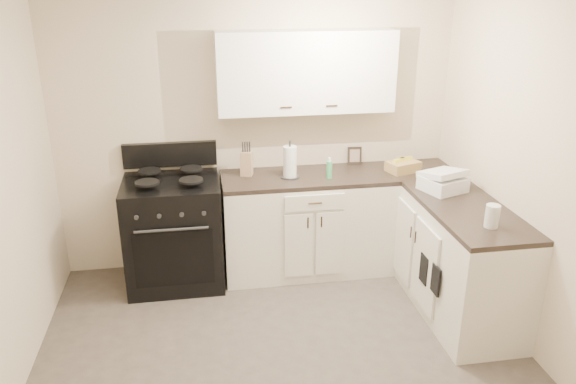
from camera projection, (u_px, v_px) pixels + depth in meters
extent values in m
plane|color=#473F38|center=(289.00, 375.00, 3.93)|extent=(3.60, 3.60, 0.00)
plane|color=beige|center=(257.00, 135.00, 5.14)|extent=(3.60, 0.00, 3.60)
plane|color=beige|center=(553.00, 194.00, 3.76)|extent=(0.00, 3.60, 3.60)
cube|color=silver|center=(307.00, 225.00, 5.22)|extent=(1.55, 0.60, 0.90)
cube|color=silver|center=(446.00, 248.00, 4.79)|extent=(0.60, 1.90, 0.90)
cube|color=black|center=(308.00, 177.00, 5.05)|extent=(1.55, 0.60, 0.04)
cube|color=black|center=(451.00, 196.00, 4.62)|extent=(0.60, 1.90, 0.04)
cube|color=white|center=(306.00, 72.00, 4.86)|extent=(1.55, 0.30, 0.70)
cube|color=black|center=(175.00, 234.00, 5.01)|extent=(0.83, 0.71, 1.01)
cube|color=tan|center=(247.00, 164.00, 5.01)|extent=(0.12, 0.12, 0.22)
cylinder|color=white|center=(290.00, 162.00, 4.95)|extent=(0.14, 0.14, 0.28)
cylinder|color=#46B869|center=(329.00, 170.00, 4.95)|extent=(0.07, 0.07, 0.16)
cube|color=black|center=(354.00, 155.00, 5.33)|extent=(0.13, 0.05, 0.16)
cube|color=tan|center=(403.00, 166.00, 5.13)|extent=(0.33, 0.27, 0.09)
cube|color=white|center=(443.00, 184.00, 4.67)|extent=(0.40, 0.39, 0.12)
cylinder|color=silver|center=(492.00, 216.00, 3.98)|extent=(0.12, 0.12, 0.17)
cube|color=black|center=(436.00, 280.00, 4.23)|extent=(0.02, 0.13, 0.23)
cube|color=black|center=(424.00, 269.00, 4.45)|extent=(0.02, 0.14, 0.24)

